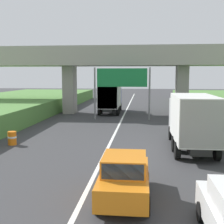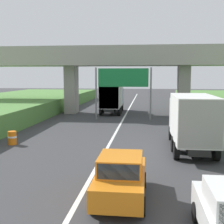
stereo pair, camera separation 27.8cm
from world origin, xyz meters
The scene contains 7 objects.
lane_centre_stripe centered at (0.00, 25.89, 0.00)m, with size 0.20×91.79×0.01m, color white.
overpass_bridge centered at (0.00, 32.37, 6.00)m, with size 40.00×4.80×7.92m.
overhead_highway_sign centered at (0.00, 27.70, 4.01)m, with size 5.88×0.18×5.42m.
truck_silver centered at (5.20, 15.35, 1.93)m, with size 2.44×7.30×3.44m.
truck_blue centered at (-1.76, 32.97, 1.93)m, with size 2.44×7.30×3.44m.
car_orange centered at (1.56, 7.34, 0.86)m, with size 1.86×4.10×1.72m.
construction_barrel_2 centered at (-6.45, 15.43, 0.46)m, with size 0.57×0.57×0.90m.
Camera 1 is at (2.22, -3.41, 4.62)m, focal length 48.16 mm.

